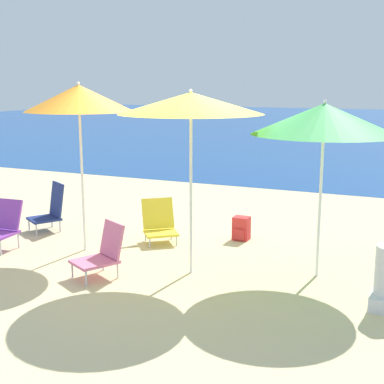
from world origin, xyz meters
The scene contains 10 objects.
ground_plane centered at (0.00, 0.00, 0.00)m, with size 60.00×60.00×0.00m, color beige.
sea_water centered at (0.00, 25.52, 0.00)m, with size 60.00×40.00×0.01m.
beach_umbrella_yellow centered at (0.48, -0.23, 2.15)m, with size 1.78×1.78×2.32m.
beach_umbrella_green centered at (1.98, 0.30, 1.97)m, with size 1.75×1.75×2.19m.
beach_umbrella_orange centered at (-1.32, 0.02, 2.18)m, with size 1.50×1.50×2.41m.
beach_chair_yellow centered at (-0.52, 0.84, 0.29)m, with size 0.70×0.71×0.65m.
beach_chair_purple centered at (-2.45, -0.39, 0.36)m, with size 0.48×0.59×0.71m.
beach_chair_navy centered at (-2.45, 0.69, 0.36)m, with size 0.64×0.67×0.78m.
beach_chair_pink centered at (-0.48, -0.79, 0.32)m, with size 0.66×0.71×0.67m.
backpack_red centered at (0.60, 1.43, 0.18)m, with size 0.25×0.23×0.36m.
Camera 1 is at (3.12, -6.18, 2.39)m, focal length 50.00 mm.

